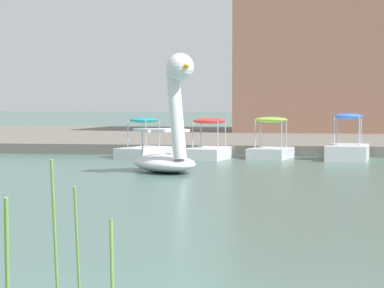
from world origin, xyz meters
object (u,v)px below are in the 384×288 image
at_px(pedal_boat_blue, 348,147).
at_px(pedal_boat_red, 209,147).
at_px(swan_boat, 168,140).
at_px(pedal_boat_lime, 271,147).
at_px(pedal_boat_teal, 144,146).

relative_size(pedal_boat_blue, pedal_boat_red, 1.02).
distance_m(swan_boat, pedal_boat_blue, 7.52).
height_order(swan_boat, pedal_boat_lime, swan_boat).
bearing_deg(pedal_boat_blue, pedal_boat_teal, -178.53).
bearing_deg(pedal_boat_teal, swan_boat, -70.43).
relative_size(pedal_boat_blue, pedal_boat_lime, 1.20).
bearing_deg(pedal_boat_red, pedal_boat_teal, -179.19).
distance_m(pedal_boat_blue, pedal_boat_lime, 2.59).
height_order(pedal_boat_lime, pedal_boat_red, pedal_boat_lime).
distance_m(pedal_boat_lime, pedal_boat_teal, 4.35).
relative_size(pedal_boat_lime, pedal_boat_red, 0.86).
xyz_separation_m(swan_boat, pedal_boat_blue, (4.94, 5.64, -0.44)).
bearing_deg(pedal_boat_teal, pedal_boat_red, 0.81).
distance_m(pedal_boat_blue, pedal_boat_teal, 6.89).
relative_size(swan_boat, pedal_boat_teal, 1.31).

